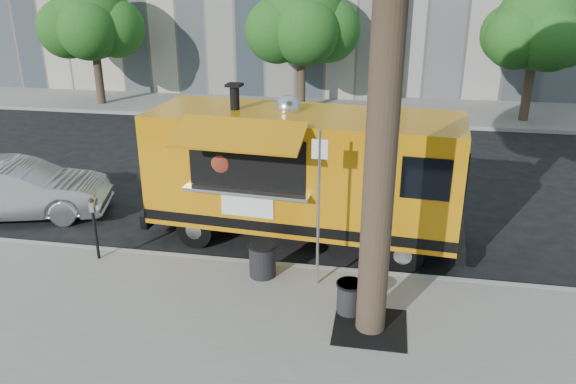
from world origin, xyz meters
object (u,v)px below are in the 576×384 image
at_px(far_tree_b, 302,20).
at_px(far_tree_c, 537,27).
at_px(far_tree_a, 92,19).
at_px(trash_bin_left, 350,296).
at_px(food_truck, 302,172).
at_px(trash_bin_right, 262,259).
at_px(parking_meter, 94,221).
at_px(sedan, 17,190).
at_px(sign_post, 319,200).

distance_m(far_tree_b, far_tree_c, 9.01).
xyz_separation_m(far_tree_a, trash_bin_left, (12.22, -14.70, -3.32)).
bearing_deg(far_tree_b, trash_bin_left, -77.96).
bearing_deg(food_truck, far_tree_a, 137.35).
bearing_deg(far_tree_b, trash_bin_right, -84.05).
xyz_separation_m(far_tree_b, food_truck, (1.91, -12.13, -2.22)).
bearing_deg(trash_bin_left, far_tree_c, 68.67).
bearing_deg(far_tree_a, parking_meter, -62.85).
relative_size(sedan, trash_bin_left, 7.51).
bearing_deg(trash_bin_right, food_truck, 77.59).
xyz_separation_m(far_tree_b, parking_meter, (-2.00, -14.05, -2.85)).
bearing_deg(food_truck, far_tree_b, 103.37).
xyz_separation_m(parking_meter, sedan, (-3.10, 1.93, -0.27)).
bearing_deg(far_tree_b, sedan, -112.82).
distance_m(far_tree_b, food_truck, 12.48).
distance_m(far_tree_c, parking_meter, 17.82).
height_order(far_tree_a, far_tree_c, far_tree_a).
distance_m(sign_post, food_truck, 2.23).
relative_size(food_truck, sedan, 1.65).
bearing_deg(sign_post, sedan, 164.42).
relative_size(far_tree_a, sign_post, 1.79).
bearing_deg(sign_post, trash_bin_right, 173.43).
distance_m(far_tree_b, sign_post, 14.61).
height_order(far_tree_b, trash_bin_left, far_tree_b).
distance_m(far_tree_b, trash_bin_right, 14.59).
bearing_deg(trash_bin_right, far_tree_b, 95.95).
bearing_deg(food_truck, trash_bin_right, -98.00).
xyz_separation_m(sedan, trash_bin_left, (8.32, -2.98, -0.25)).
bearing_deg(trash_bin_left, far_tree_b, 102.04).
bearing_deg(far_tree_a, trash_bin_right, -52.66).
height_order(parking_meter, trash_bin_left, parking_meter).
height_order(far_tree_c, parking_meter, far_tree_c).
xyz_separation_m(sign_post, trash_bin_right, (-1.08, 0.12, -1.34)).
bearing_deg(trash_bin_left, parking_meter, 168.65).
relative_size(far_tree_c, sign_post, 1.74).
bearing_deg(far_tree_a, trash_bin_left, -50.26).
bearing_deg(parking_meter, sign_post, -2.52).
bearing_deg(far_tree_a, sedan, -71.58).
xyz_separation_m(far_tree_a, far_tree_c, (18.00, 0.10, -0.06)).
height_order(sign_post, food_truck, food_truck).
xyz_separation_m(trash_bin_left, trash_bin_right, (-1.75, 0.97, 0.05)).
relative_size(far_tree_b, food_truck, 0.78).
bearing_deg(far_tree_c, far_tree_b, 178.09).
relative_size(food_truck, trash_bin_left, 12.38).
height_order(far_tree_c, sign_post, far_tree_c).
height_order(far_tree_a, sedan, far_tree_a).
xyz_separation_m(far_tree_b, trash_bin_right, (1.47, -14.13, -3.33)).
bearing_deg(far_tree_b, far_tree_c, -1.91).
height_order(far_tree_b, far_tree_c, far_tree_b).
relative_size(sign_post, trash_bin_left, 5.25).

